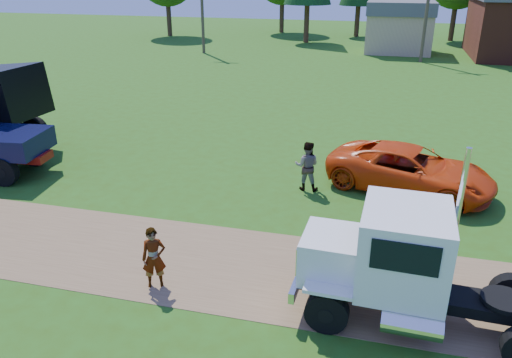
# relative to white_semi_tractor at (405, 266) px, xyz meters

# --- Properties ---
(ground) EXTENTS (140.00, 140.00, 0.00)m
(ground) POSITION_rel_white_semi_tractor_xyz_m (-3.93, 1.09, -1.42)
(ground) COLOR #2E5312
(ground) RESTS_ON ground
(dirt_track) EXTENTS (120.00, 4.20, 0.01)m
(dirt_track) POSITION_rel_white_semi_tractor_xyz_m (-3.93, 1.09, -1.42)
(dirt_track) COLOR brown
(dirt_track) RESTS_ON ground
(white_semi_tractor) EXTENTS (6.95, 2.60, 4.16)m
(white_semi_tractor) POSITION_rel_white_semi_tractor_xyz_m (0.00, 0.00, 0.00)
(white_semi_tractor) COLOR black
(white_semi_tractor) RESTS_ON ground
(orange_pickup) EXTENTS (6.47, 4.40, 1.64)m
(orange_pickup) POSITION_rel_white_semi_tractor_xyz_m (0.38, 7.60, -0.60)
(orange_pickup) COLOR #D93D0A
(orange_pickup) RESTS_ON ground
(spectator_a) EXTENTS (0.72, 0.62, 1.66)m
(spectator_a) POSITION_rel_white_semi_tractor_xyz_m (-6.08, -0.23, -0.59)
(spectator_a) COLOR #999999
(spectator_a) RESTS_ON ground
(spectator_b) EXTENTS (0.93, 0.73, 1.85)m
(spectator_b) POSITION_rel_white_semi_tractor_xyz_m (-3.29, 6.78, -0.50)
(spectator_b) COLOR #999999
(spectator_b) RESTS_ON ground
(tan_shed) EXTENTS (6.20, 5.40, 4.70)m
(tan_shed) POSITION_rel_white_semi_tractor_xyz_m (0.07, 41.09, 1.00)
(tan_shed) COLOR tan
(tan_shed) RESTS_ON ground
(utility_poles) EXTENTS (42.20, 0.28, 9.00)m
(utility_poles) POSITION_rel_white_semi_tractor_xyz_m (2.07, 36.09, 3.29)
(utility_poles) COLOR #4B3C2A
(utility_poles) RESTS_ON ground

